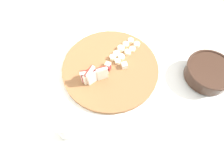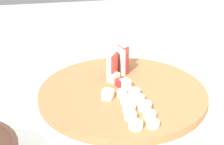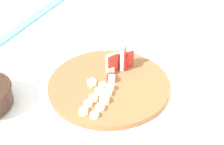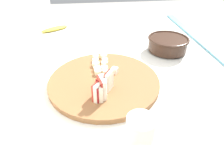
% 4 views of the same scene
% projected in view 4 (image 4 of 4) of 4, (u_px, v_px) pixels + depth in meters
% --- Properties ---
extents(cutting_board, '(0.38, 0.38, 0.02)m').
position_uv_depth(cutting_board, '(104.00, 81.00, 0.70)').
color(cutting_board, brown).
rests_on(cutting_board, tiled_countertop).
extents(apple_wedge_fan, '(0.09, 0.07, 0.07)m').
position_uv_depth(apple_wedge_fan, '(102.00, 88.00, 0.60)').
color(apple_wedge_fan, '#B22D23').
rests_on(apple_wedge_fan, cutting_board).
extents(apple_dice_pile, '(0.11, 0.08, 0.02)m').
position_uv_depth(apple_dice_pile, '(108.00, 78.00, 0.68)').
color(apple_dice_pile, beige).
rests_on(apple_dice_pile, cutting_board).
extents(banana_slice_rows, '(0.15, 0.06, 0.02)m').
position_uv_depth(banana_slice_rows, '(100.00, 64.00, 0.76)').
color(banana_slice_rows, beige).
rests_on(banana_slice_rows, cutting_board).
extents(ceramic_bowl, '(0.18, 0.18, 0.07)m').
position_uv_depth(ceramic_bowl, '(168.00, 43.00, 0.89)').
color(ceramic_bowl, '#382319').
rests_on(ceramic_bowl, tiled_countertop).
extents(banana_peel, '(0.13, 0.16, 0.02)m').
position_uv_depth(banana_peel, '(55.00, 29.00, 1.13)').
color(banana_peel, gold).
rests_on(banana_peel, tiled_countertop).
extents(small_jar, '(0.07, 0.07, 0.10)m').
position_uv_depth(small_jar, '(140.00, 135.00, 0.45)').
color(small_jar, beige).
rests_on(small_jar, tiled_countertop).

